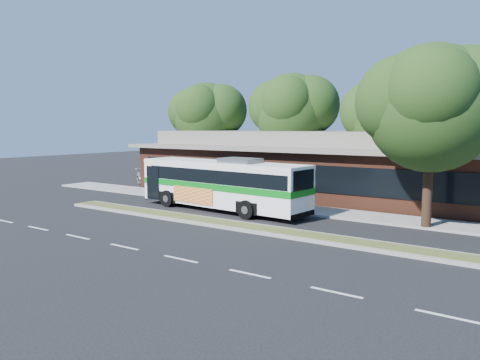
{
  "coord_description": "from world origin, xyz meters",
  "views": [
    {
      "loc": [
        11.18,
        -17.25,
        4.74
      ],
      "look_at": [
        -2.69,
        2.59,
        2.0
      ],
      "focal_mm": 35.0,
      "sensor_mm": 36.0,
      "label": 1
    }
  ],
  "objects": [
    {
      "name": "sidewalk_tree",
      "position": [
        6.42,
        5.48,
        5.73
      ],
      "size": [
        6.52,
        5.85,
        8.51
      ],
      "color": "black",
      "rests_on": "ground"
    },
    {
      "name": "median_strip",
      "position": [
        0.0,
        0.6,
        0.07
      ],
      "size": [
        26.0,
        1.1,
        0.15
      ],
      "primitive_type": "cube",
      "color": "#445222",
      "rests_on": "ground"
    },
    {
      "name": "tree_bg_b",
      "position": [
        -6.57,
        16.14,
        6.14
      ],
      "size": [
        6.69,
        6.0,
        9.0
      ],
      "color": "black",
      "rests_on": "ground"
    },
    {
      "name": "tree_bg_c",
      "position": [
        1.4,
        15.13,
        5.59
      ],
      "size": [
        6.24,
        5.6,
        8.26
      ],
      "color": "black",
      "rests_on": "ground"
    },
    {
      "name": "transit_bus",
      "position": [
        -4.76,
        3.79,
        1.7
      ],
      "size": [
        11.01,
        3.15,
        3.05
      ],
      "rotation": [
        0.0,
        0.0,
        -0.07
      ],
      "color": "white",
      "rests_on": "ground"
    },
    {
      "name": "parking_lot",
      "position": [
        -18.0,
        10.0,
        0.01
      ],
      "size": [
        14.0,
        12.0,
        0.01
      ],
      "primitive_type": "cube",
      "color": "black",
      "rests_on": "ground"
    },
    {
      "name": "sidewalk",
      "position": [
        0.0,
        6.4,
        0.06
      ],
      "size": [
        44.0,
        2.6,
        0.12
      ],
      "primitive_type": "cube",
      "color": "gray",
      "rests_on": "ground"
    },
    {
      "name": "sedan",
      "position": [
        -16.01,
        9.61,
        0.69
      ],
      "size": [
        5.12,
        3.58,
        1.38
      ],
      "primitive_type": "imported",
      "rotation": [
        0.0,
        0.0,
        1.18
      ],
      "color": "silver",
      "rests_on": "ground"
    },
    {
      "name": "tree_bg_a",
      "position": [
        -14.58,
        15.14,
        5.87
      ],
      "size": [
        6.47,
        5.8,
        8.63
      ],
      "color": "black",
      "rests_on": "ground"
    },
    {
      "name": "ground",
      "position": [
        0.0,
        0.0,
        0.0
      ],
      "size": [
        120.0,
        120.0,
        0.0
      ],
      "primitive_type": "plane",
      "color": "black",
      "rests_on": "ground"
    },
    {
      "name": "plaza_building",
      "position": [
        0.0,
        12.99,
        2.13
      ],
      "size": [
        33.2,
        11.2,
        4.45
      ],
      "color": "#5A2B1C",
      "rests_on": "ground"
    }
  ]
}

